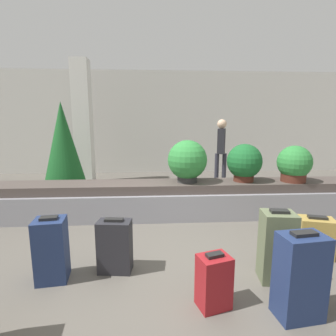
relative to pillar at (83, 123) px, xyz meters
The scene contains 15 objects.
ground_plane 4.92m from the pillar, 63.68° to the right, with size 18.00×18.00×0.00m, color #59544C.
back_wall 2.50m from the pillar, 34.44° to the left, with size 18.00×0.06×3.20m.
carousel 3.60m from the pillar, 51.97° to the right, with size 8.35×0.76×0.60m.
pillar is the anchor object (origin of this frame).
suitcase_0 4.71m from the pillar, 80.64° to the right, with size 0.34×0.31×0.70m.
suitcase_1 6.09m from the pillar, 59.69° to the right, with size 0.40×0.29×0.77m.
suitcase_3 5.79m from the pillar, 47.77° to the right, with size 0.45×0.35×0.52m.
suitcase_4 4.75m from the pillar, 72.52° to the right, with size 0.38×0.25×0.61m.
suitcase_5 5.68m from the pillar, 56.44° to the right, with size 0.36×0.32×0.77m.
suitcase_6 5.67m from the pillar, 64.98° to the right, with size 0.33×0.29×0.51m.
potted_plant_0 3.62m from the pillar, 47.76° to the right, with size 0.68×0.68×0.73m.
potted_plant_1 4.36m from the pillar, 37.76° to the right, with size 0.61×0.61×0.66m.
potted_plant_2 5.10m from the pillar, 32.48° to the right, with size 0.58×0.58×0.63m.
traveler_0 3.66m from the pillar, ahead, with size 0.31×0.36×1.70m.
decorated_tree 1.54m from the pillar, 92.67° to the right, with size 0.93×0.93×2.06m.
Camera 1 is at (-0.28, -2.90, 1.65)m, focal length 28.00 mm.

